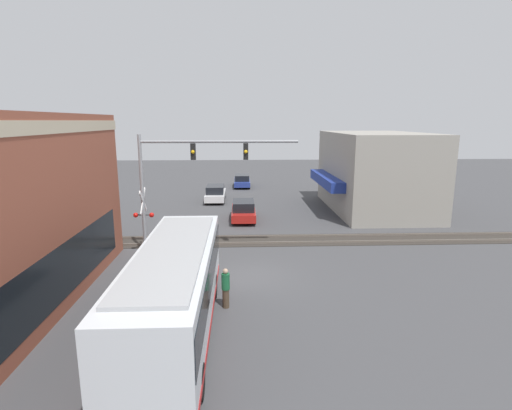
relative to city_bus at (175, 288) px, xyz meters
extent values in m
plane|color=#424244|center=(5.31, -2.80, -1.79)|extent=(120.00, 120.00, 0.00)
cube|color=beige|center=(1.08, 4.85, 5.54)|extent=(17.83, 0.36, 0.50)
cube|color=black|center=(1.08, 4.75, -0.09)|extent=(14.81, 0.12, 2.20)
cube|color=gray|center=(20.24, -13.92, 1.51)|extent=(12.56, 7.23, 6.60)
cube|color=navy|center=(20.24, -9.75, 0.81)|extent=(8.79, 1.20, 0.80)
cube|color=silver|center=(0.01, 0.00, -0.01)|extent=(10.51, 2.55, 2.71)
cube|color=black|center=(0.01, 0.00, 0.39)|extent=(10.30, 2.59, 1.14)
cube|color=#B21E1E|center=(0.01, 0.00, -1.20)|extent=(10.30, 2.58, 0.24)
cube|color=#A5A8AA|center=(0.01, 0.00, 1.40)|extent=(8.93, 2.17, 0.12)
cylinder|color=black|center=(3.06, 0.00, -1.29)|extent=(1.00, 2.57, 1.00)
cylinder|color=black|center=(-3.44, 0.00, -1.29)|extent=(1.00, 2.57, 1.00)
cylinder|color=gray|center=(9.08, 3.16, 1.62)|extent=(0.20, 0.20, 6.84)
cylinder|color=gray|center=(9.08, -1.22, 4.64)|extent=(0.16, 8.76, 0.16)
cube|color=black|center=(9.08, 0.24, 4.09)|extent=(0.30, 0.27, 0.90)
sphere|color=yellow|center=(8.91, 0.24, 4.09)|extent=(0.20, 0.20, 0.20)
cube|color=black|center=(9.08, -2.68, 4.09)|extent=(0.30, 0.27, 0.90)
sphere|color=yellow|center=(8.91, -2.68, 4.09)|extent=(0.20, 0.20, 0.20)
cylinder|color=gray|center=(9.13, 3.16, 0.01)|extent=(0.14, 0.14, 3.60)
cube|color=white|center=(9.13, 3.16, 1.31)|extent=(1.41, 0.06, 1.41)
cube|color=white|center=(9.13, 3.16, 1.31)|extent=(1.41, 0.06, 1.41)
cylinder|color=#38383A|center=(9.13, 3.16, 0.51)|extent=(0.08, 0.90, 0.08)
sphere|color=red|center=(9.08, 2.71, 0.51)|extent=(0.28, 0.28, 0.28)
sphere|color=red|center=(9.08, 3.61, 0.51)|extent=(0.28, 0.28, 0.28)
cube|color=#332D28|center=(11.31, -2.80, -1.78)|extent=(2.60, 60.00, 0.03)
cube|color=#6B6056|center=(10.60, -2.80, -1.72)|extent=(0.07, 60.00, 0.15)
cube|color=#6B6056|center=(12.03, -2.80, -1.72)|extent=(0.07, 60.00, 0.15)
cube|color=#B21E19|center=(16.94, -2.60, -1.24)|extent=(4.56, 1.80, 0.59)
cube|color=black|center=(16.72, -2.60, -0.60)|extent=(2.51, 1.62, 0.69)
cylinder|color=black|center=(18.36, -2.60, -1.47)|extent=(0.64, 1.82, 0.64)
cylinder|color=black|center=(15.53, -2.60, -1.47)|extent=(0.64, 1.82, 0.64)
cube|color=silver|center=(24.52, 0.00, -1.24)|extent=(4.82, 1.80, 0.59)
cube|color=black|center=(24.28, 0.00, -0.61)|extent=(2.65, 1.62, 0.69)
cylinder|color=black|center=(26.01, 0.00, -1.47)|extent=(0.64, 1.82, 0.64)
cylinder|color=black|center=(23.03, 0.00, -1.47)|extent=(0.64, 1.82, 0.64)
cube|color=navy|center=(32.78, -2.60, -1.27)|extent=(4.55, 1.80, 0.54)
cube|color=black|center=(32.56, -2.60, -0.67)|extent=(2.50, 1.62, 0.65)
cylinder|color=black|center=(34.19, -2.60, -1.47)|extent=(0.64, 1.82, 0.64)
cylinder|color=black|center=(31.37, -2.60, -1.47)|extent=(0.64, 1.82, 0.64)
cylinder|color=#473828|center=(2.03, -1.72, -1.39)|extent=(0.28, 0.28, 0.80)
cylinder|color=#195933|center=(2.03, -1.72, -0.65)|extent=(0.34, 0.34, 0.67)
sphere|color=tan|center=(2.03, -1.72, -0.21)|extent=(0.22, 0.22, 0.22)
camera|label=1|loc=(-13.28, -2.33, 5.78)|focal=28.00mm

